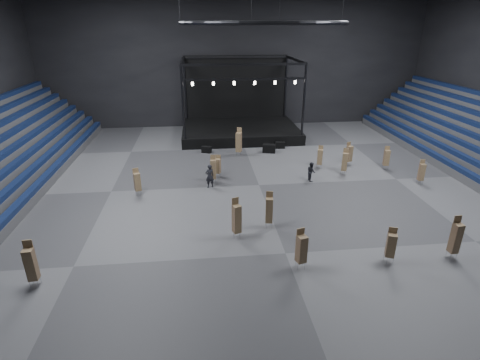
{
  "coord_description": "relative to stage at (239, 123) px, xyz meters",
  "views": [
    {
      "loc": [
        -4.86,
        -29.41,
        13.02
      ],
      "look_at": [
        -1.88,
        -2.0,
        1.4
      ],
      "focal_mm": 28.0,
      "sensor_mm": 36.0,
      "label": 1
    }
  ],
  "objects": [
    {
      "name": "floor",
      "position": [
        -0.0,
        -16.24,
        -1.45
      ],
      "size": [
        50.0,
        50.0,
        0.0
      ],
      "primitive_type": "plane",
      "color": "#4E4E51",
      "rests_on": "ground"
    },
    {
      "name": "wall_back",
      "position": [
        -0.0,
        4.76,
        7.55
      ],
      "size": [
        50.0,
        0.2,
        18.0
      ],
      "primitive_type": "cube",
      "color": "black",
      "rests_on": "ground"
    },
    {
      "name": "wall_front",
      "position": [
        -0.0,
        -37.24,
        7.55
      ],
      "size": [
        50.0,
        0.2,
        18.0
      ],
      "primitive_type": "cube",
      "color": "black",
      "rests_on": "ground"
    },
    {
      "name": "stage",
      "position": [
        0.0,
        0.0,
        0.0
      ],
      "size": [
        14.0,
        10.0,
        9.2
      ],
      "color": "black",
      "rests_on": "floor"
    },
    {
      "name": "truss_ring",
      "position": [
        -0.0,
        -16.24,
        11.55
      ],
      "size": [
        12.3,
        12.3,
        5.15
      ],
      "color": "black",
      "rests_on": "ceiling"
    },
    {
      "name": "flight_case_left",
      "position": [
        -4.3,
        -6.89,
        -1.11
      ],
      "size": [
        1.15,
        0.87,
        0.69
      ],
      "primitive_type": "cube",
      "rotation": [
        0.0,
        0.0,
        -0.39
      ],
      "color": "black",
      "rests_on": "floor"
    },
    {
      "name": "flight_case_mid",
      "position": [
        2.44,
        -7.58,
        -1.0
      ],
      "size": [
        1.49,
        1.02,
        0.91
      ],
      "primitive_type": "cube",
      "rotation": [
        0.0,
        0.0,
        -0.27
      ],
      "color": "black",
      "rests_on": "floor"
    },
    {
      "name": "flight_case_right",
      "position": [
        3.94,
        -6.23,
        -1.1
      ],
      "size": [
        1.11,
        0.64,
        0.71
      ],
      "primitive_type": "cube",
      "rotation": [
        0.0,
        0.0,
        -0.11
      ],
      "color": "black",
      "rests_on": "floor"
    },
    {
      "name": "chair_stack_0",
      "position": [
        8.19,
        -14.61,
        -0.16
      ],
      "size": [
        0.64,
        0.64,
        2.51
      ],
      "rotation": [
        0.0,
        0.0,
        -0.42
      ],
      "color": "silver",
      "rests_on": "floor"
    },
    {
      "name": "chair_stack_1",
      "position": [
        -14.0,
        -28.22,
        -0.07
      ],
      "size": [
        0.53,
        0.53,
        2.7
      ],
      "rotation": [
        0.0,
        0.0,
        0.06
      ],
      "color": "silver",
      "rests_on": "floor"
    },
    {
      "name": "chair_stack_2",
      "position": [
        5.83,
        -28.22,
        -0.27
      ],
      "size": [
        0.65,
        0.65,
        2.22
      ],
      "rotation": [
        0.0,
        0.0,
        -0.37
      ],
      "color": "silver",
      "rests_on": "floor"
    },
    {
      "name": "chair_stack_3",
      "position": [
        9.54,
        -12.24,
        -0.23
      ],
      "size": [
        0.64,
        0.64,
        2.33
      ],
      "rotation": [
        0.0,
        0.0,
        0.42
      ],
      "color": "silver",
      "rests_on": "floor"
    },
    {
      "name": "chair_stack_4",
      "position": [
        6.44,
        -12.77,
        -0.27
      ],
      "size": [
        0.62,
        0.62,
        2.24
      ],
      "rotation": [
        0.0,
        0.0,
        -0.4
      ],
      "color": "silver",
      "rests_on": "floor"
    },
    {
      "name": "chair_stack_5",
      "position": [
        12.66,
        -13.7,
        -0.26
      ],
      "size": [
        0.56,
        0.56,
        2.26
      ],
      "rotation": [
        0.0,
        0.0,
        -0.19
      ],
      "color": "silver",
      "rests_on": "floor"
    },
    {
      "name": "chair_stack_6",
      "position": [
        -3.9,
        -15.2,
        -0.17
      ],
      "size": [
        0.5,
        0.5,
        2.5
      ],
      "rotation": [
        0.0,
        0.0,
        -0.08
      ],
      "color": "silver",
      "rests_on": "floor"
    },
    {
      "name": "chair_stack_7",
      "position": [
        -3.45,
        -13.96,
        -0.34
      ],
      "size": [
        0.62,
        0.62,
        2.07
      ],
      "rotation": [
        0.0,
        0.0,
        -0.41
      ],
      "color": "silver",
      "rests_on": "floor"
    },
    {
      "name": "chair_stack_8",
      "position": [
        -2.79,
        -24.54,
        -0.03
      ],
      "size": [
        0.63,
        0.63,
        2.81
      ],
      "rotation": [
        0.0,
        0.0,
        0.37
      ],
      "color": "silver",
      "rests_on": "floor"
    },
    {
      "name": "chair_stack_9",
      "position": [
        -10.13,
        -17.12,
        -0.25
      ],
      "size": [
        0.64,
        0.64,
        2.27
      ],
      "rotation": [
        0.0,
        0.0,
        0.36
      ],
      "color": "silver",
      "rests_on": "floor"
    },
    {
      "name": "chair_stack_10",
      "position": [
        14.0,
        -17.47,
        -0.3
      ],
      "size": [
        0.48,
        0.48,
        2.21
      ],
      "rotation": [
        0.0,
        0.0,
        -0.11
      ],
      "color": "silver",
      "rests_on": "floor"
    },
    {
      "name": "chair_stack_11",
      "position": [
        -0.93,
        -8.22,
        0.07
      ],
      "size": [
        0.71,
        0.71,
        3.0
      ],
      "rotation": [
        0.0,
        0.0,
        -0.43
      ],
      "color": "silver",
      "rests_on": "floor"
    },
    {
      "name": "chair_stack_12",
      "position": [
        -0.46,
        -23.44,
        -0.11
      ],
      "size": [
        0.55,
        0.55,
        2.62
      ],
      "rotation": [
        0.0,
        0.0,
        -0.16
      ],
      "color": "silver",
      "rests_on": "floor"
    },
    {
      "name": "chair_stack_13",
      "position": [
        0.51,
        -28.22,
        -0.15
      ],
      "size": [
        0.64,
        0.64,
        2.49
      ],
      "rotation": [
        0.0,
        0.0,
        0.3
      ],
      "color": "silver",
      "rests_on": "floor"
    },
    {
      "name": "chair_stack_14",
      "position": [
        9.78,
        -28.22,
        -0.05
      ],
      "size": [
        0.51,
        0.51,
        2.76
      ],
      "rotation": [
        0.0,
        0.0,
        0.07
      ],
      "color": "silver",
      "rests_on": "floor"
    },
    {
      "name": "man_center",
      "position": [
        -4.25,
        -16.26,
        -0.42
      ],
      "size": [
        0.86,
        0.69,
        2.07
      ],
      "primitive_type": "imported",
      "rotation": [
        0.0,
        0.0,
        3.43
      ],
      "color": "black",
      "rests_on": "floor"
    },
    {
      "name": "crew_member",
      "position": [
        4.74,
        -15.71,
        -0.59
      ],
      "size": [
        0.7,
        0.87,
        1.72
      ],
      "primitive_type": "imported",
      "rotation": [
        0.0,
        0.0,
        1.63
      ],
      "color": "black",
      "rests_on": "floor"
    }
  ]
}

